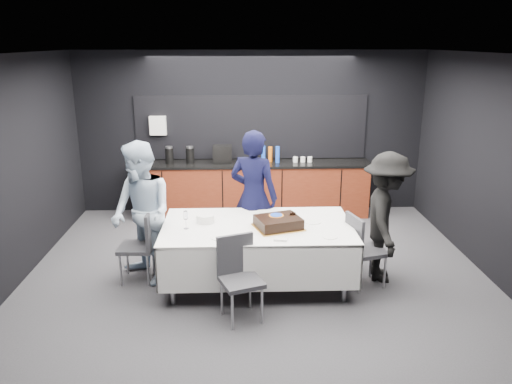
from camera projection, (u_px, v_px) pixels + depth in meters
ground at (256, 269)px, 6.72m from camera, size 6.00×6.00×0.00m
room_shell at (256, 132)px, 6.18m from camera, size 6.04×5.04×2.82m
kitchenette at (251, 185)px, 8.68m from camera, size 4.10×0.64×2.05m
party_table at (257, 235)px, 6.15m from camera, size 2.32×1.32×0.78m
cake_assembly at (278, 222)px, 6.00m from camera, size 0.66×0.59×0.17m
plate_stack at (205, 218)px, 6.19m from camera, size 0.23×0.23×0.10m
loose_plate_near at (220, 237)px, 5.71m from camera, size 0.21×0.21×0.01m
loose_plate_right_a at (313, 221)px, 6.21m from camera, size 0.22×0.22×0.01m
loose_plate_right_b at (330, 237)px, 5.74m from camera, size 0.18×0.18×0.01m
loose_plate_far at (263, 213)px, 6.54m from camera, size 0.22×0.22×0.01m
fork_pile at (281, 239)px, 5.64m from camera, size 0.17×0.12×0.02m
champagne_flute at (186, 216)px, 5.94m from camera, size 0.06×0.06×0.22m
chair_left at (142, 241)px, 6.25m from camera, size 0.43×0.43×0.92m
chair_right at (361, 245)px, 6.12m from camera, size 0.52×0.52×0.92m
chair_near at (239, 271)px, 5.43m from camera, size 0.54×0.54×0.92m
person_center at (254, 197)px, 6.74m from camera, size 0.79×0.66×1.84m
person_left at (142, 214)px, 6.15m from camera, size 1.08×1.10×1.79m
person_right at (386, 217)px, 6.23m from camera, size 0.82×1.17×1.66m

